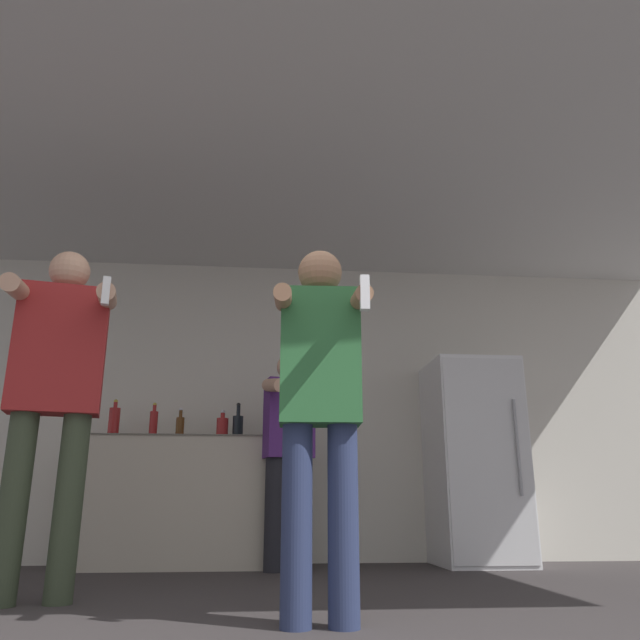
{
  "coord_description": "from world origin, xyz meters",
  "views": [
    {
      "loc": [
        -0.18,
        -2.04,
        0.45
      ],
      "look_at": [
        0.06,
        0.55,
        1.23
      ],
      "focal_mm": 35.0,
      "sensor_mm": 36.0,
      "label": 1
    }
  ],
  "objects_px": {
    "bottle_short_whiskey": "(153,423)",
    "person_spectator_back": "(289,446)",
    "bottle_red_label": "(238,425)",
    "person_man_side": "(56,384)",
    "refrigerator": "(474,461)",
    "person_woman_foreground": "(320,396)",
    "bottle_amber_bourbon": "(114,422)",
    "bottle_dark_rum": "(222,427)",
    "bottle_brown_liquor": "(180,426)"
  },
  "relations": [
    {
      "from": "refrigerator",
      "to": "bottle_red_label",
      "type": "distance_m",
      "value": 1.94
    },
    {
      "from": "bottle_amber_bourbon",
      "to": "person_man_side",
      "type": "height_order",
      "value": "person_man_side"
    },
    {
      "from": "bottle_amber_bourbon",
      "to": "refrigerator",
      "type": "bearing_deg",
      "value": -0.85
    },
    {
      "from": "bottle_red_label",
      "to": "person_woman_foreground",
      "type": "xyz_separation_m",
      "value": [
        0.44,
        -2.49,
        -0.17
      ]
    },
    {
      "from": "bottle_dark_rum",
      "to": "bottle_red_label",
      "type": "distance_m",
      "value": 0.12
    },
    {
      "from": "bottle_amber_bourbon",
      "to": "person_woman_foreground",
      "type": "bearing_deg",
      "value": -60.46
    },
    {
      "from": "bottle_short_whiskey",
      "to": "person_woman_foreground",
      "type": "bearing_deg",
      "value": -66.09
    },
    {
      "from": "person_man_side",
      "to": "bottle_short_whiskey",
      "type": "bearing_deg",
      "value": 83.54
    },
    {
      "from": "bottle_dark_rum",
      "to": "person_spectator_back",
      "type": "height_order",
      "value": "person_spectator_back"
    },
    {
      "from": "refrigerator",
      "to": "bottle_dark_rum",
      "type": "bearing_deg",
      "value": 178.8
    },
    {
      "from": "bottle_dark_rum",
      "to": "person_spectator_back",
      "type": "distance_m",
      "value": 0.65
    },
    {
      "from": "bottle_red_label",
      "to": "person_man_side",
      "type": "height_order",
      "value": "person_man_side"
    },
    {
      "from": "refrigerator",
      "to": "bottle_amber_bourbon",
      "type": "distance_m",
      "value": 2.91
    },
    {
      "from": "bottle_short_whiskey",
      "to": "person_man_side",
      "type": "height_order",
      "value": "person_man_side"
    },
    {
      "from": "bottle_red_label",
      "to": "person_spectator_back",
      "type": "distance_m",
      "value": 0.56
    },
    {
      "from": "person_woman_foreground",
      "to": "person_man_side",
      "type": "distance_m",
      "value": 1.49
    },
    {
      "from": "person_spectator_back",
      "to": "refrigerator",
      "type": "bearing_deg",
      "value": 11.24
    },
    {
      "from": "refrigerator",
      "to": "bottle_red_label",
      "type": "xyz_separation_m",
      "value": [
        -1.92,
        0.04,
        0.27
      ]
    },
    {
      "from": "refrigerator",
      "to": "bottle_dark_rum",
      "type": "xyz_separation_m",
      "value": [
        -2.04,
        0.04,
        0.25
      ]
    },
    {
      "from": "person_woman_foreground",
      "to": "person_spectator_back",
      "type": "relative_size",
      "value": 0.98
    },
    {
      "from": "person_spectator_back",
      "to": "bottle_red_label",
      "type": "bearing_deg",
      "value": 139.29
    },
    {
      "from": "bottle_brown_liquor",
      "to": "bottle_dark_rum",
      "type": "bearing_deg",
      "value": -0.0
    },
    {
      "from": "refrigerator",
      "to": "bottle_red_label",
      "type": "bearing_deg",
      "value": 178.73
    },
    {
      "from": "refrigerator",
      "to": "person_spectator_back",
      "type": "relative_size",
      "value": 1.01
    },
    {
      "from": "bottle_amber_bourbon",
      "to": "person_man_side",
      "type": "relative_size",
      "value": 0.17
    },
    {
      "from": "bottle_amber_bourbon",
      "to": "person_man_side",
      "type": "xyz_separation_m",
      "value": [
        0.1,
        -1.79,
        -0.04
      ]
    },
    {
      "from": "person_woman_foreground",
      "to": "bottle_short_whiskey",
      "type": "bearing_deg",
      "value": 113.91
    },
    {
      "from": "bottle_red_label",
      "to": "refrigerator",
      "type": "bearing_deg",
      "value": -1.27
    },
    {
      "from": "refrigerator",
      "to": "bottle_amber_bourbon",
      "type": "bearing_deg",
      "value": 179.15
    },
    {
      "from": "refrigerator",
      "to": "bottle_amber_bourbon",
      "type": "xyz_separation_m",
      "value": [
        -2.89,
        0.04,
        0.29
      ]
    },
    {
      "from": "person_man_side",
      "to": "person_spectator_back",
      "type": "relative_size",
      "value": 1.13
    },
    {
      "from": "bottle_red_label",
      "to": "person_woman_foreground",
      "type": "distance_m",
      "value": 2.53
    },
    {
      "from": "bottle_short_whiskey",
      "to": "bottle_amber_bourbon",
      "type": "bearing_deg",
      "value": 180.0
    },
    {
      "from": "person_man_side",
      "to": "bottle_red_label",
      "type": "bearing_deg",
      "value": 64.14
    },
    {
      "from": "bottle_short_whiskey",
      "to": "person_spectator_back",
      "type": "bearing_deg",
      "value": -17.9
    },
    {
      "from": "bottle_amber_bourbon",
      "to": "bottle_short_whiskey",
      "type": "bearing_deg",
      "value": 0.0
    },
    {
      "from": "refrigerator",
      "to": "bottle_brown_liquor",
      "type": "relative_size",
      "value": 6.76
    },
    {
      "from": "bottle_brown_liquor",
      "to": "bottle_red_label",
      "type": "xyz_separation_m",
      "value": [
        0.46,
        0.0,
        0.01
      ]
    },
    {
      "from": "bottle_short_whiskey",
      "to": "person_woman_foreground",
      "type": "height_order",
      "value": "person_woman_foreground"
    },
    {
      "from": "person_man_side",
      "to": "refrigerator",
      "type": "bearing_deg",
      "value": 32.13
    },
    {
      "from": "person_man_side",
      "to": "bottle_brown_liquor",
      "type": "bearing_deg",
      "value": 77.07
    },
    {
      "from": "bottle_brown_liquor",
      "to": "person_spectator_back",
      "type": "relative_size",
      "value": 0.15
    },
    {
      "from": "refrigerator",
      "to": "bottle_brown_liquor",
      "type": "bearing_deg",
      "value": 178.97
    },
    {
      "from": "refrigerator",
      "to": "bottle_short_whiskey",
      "type": "relative_size",
      "value": 5.81
    },
    {
      "from": "bottle_brown_liquor",
      "to": "bottle_dark_rum",
      "type": "relative_size",
      "value": 1.05
    },
    {
      "from": "person_woman_foreground",
      "to": "person_man_side",
      "type": "bearing_deg",
      "value": 152.06
    },
    {
      "from": "bottle_red_label",
      "to": "person_spectator_back",
      "type": "bearing_deg",
      "value": -40.71
    },
    {
      "from": "bottle_red_label",
      "to": "person_man_side",
      "type": "distance_m",
      "value": 1.99
    },
    {
      "from": "bottle_red_label",
      "to": "person_woman_foreground",
      "type": "height_order",
      "value": "person_woman_foreground"
    },
    {
      "from": "bottle_short_whiskey",
      "to": "person_spectator_back",
      "type": "height_order",
      "value": "person_spectator_back"
    }
  ]
}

